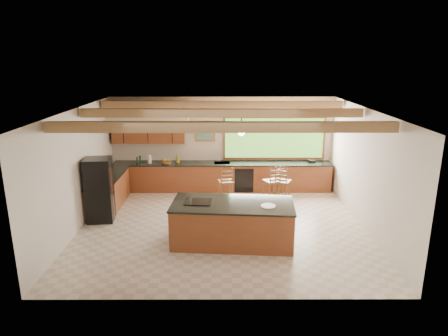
{
  "coord_description": "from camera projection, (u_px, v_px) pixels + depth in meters",
  "views": [
    {
      "loc": [
        0.03,
        -9.54,
        4.22
      ],
      "look_at": [
        0.06,
        0.8,
        1.33
      ],
      "focal_mm": 32.0,
      "sensor_mm": 36.0,
      "label": 1
    }
  ],
  "objects": [
    {
      "name": "room_shell",
      "position": [
        215.0,
        137.0,
        10.36
      ],
      "size": [
        7.27,
        6.54,
        3.02
      ],
      "color": "beige",
      "rests_on": "ground"
    },
    {
      "name": "bar_stool_d",
      "position": [
        283.0,
        182.0,
        11.62
      ],
      "size": [
        0.55,
        0.56,
        1.17
      ],
      "rotation": [
        0.0,
        0.0,
        -0.43
      ],
      "color": "brown",
      "rests_on": "ground"
    },
    {
      "name": "bar_stool_a",
      "position": [
        225.0,
        183.0,
        11.62
      ],
      "size": [
        0.49,
        0.49,
        1.16
      ],
      "rotation": [
        0.0,
        0.0,
        0.2
      ],
      "color": "brown",
      "rests_on": "ground"
    },
    {
      "name": "bar_stool_c",
      "position": [
        279.0,
        178.0,
        12.48
      ],
      "size": [
        0.36,
        0.36,
        0.96
      ],
      "rotation": [
        0.0,
        0.0,
        0.06
      ],
      "color": "brown",
      "rests_on": "ground"
    },
    {
      "name": "island",
      "position": [
        232.0,
        223.0,
        9.3
      ],
      "size": [
        2.89,
        1.53,
        1.0
      ],
      "rotation": [
        0.0,
        0.0,
        -0.08
      ],
      "color": "brown",
      "rests_on": "ground"
    },
    {
      "name": "refrigerator",
      "position": [
        99.0,
        190.0,
        10.47
      ],
      "size": [
        0.73,
        0.71,
        1.7
      ],
      "rotation": [
        0.0,
        0.0,
        0.1
      ],
      "color": "black",
      "rests_on": "ground"
    },
    {
      "name": "bar_stool_b",
      "position": [
        272.0,
        182.0,
        11.62
      ],
      "size": [
        0.56,
        0.56,
        1.18
      ],
      "rotation": [
        0.0,
        0.0,
        0.43
      ],
      "color": "brown",
      "rests_on": "ground"
    },
    {
      "name": "counter_run",
      "position": [
        196.0,
        180.0,
        12.62
      ],
      "size": [
        7.12,
        3.1,
        1.22
      ],
      "color": "brown",
      "rests_on": "ground"
    },
    {
      "name": "ground",
      "position": [
        222.0,
        226.0,
        10.32
      ],
      "size": [
        7.2,
        7.2,
        0.0
      ],
      "primitive_type": "plane",
      "color": "beige",
      "rests_on": "ground"
    }
  ]
}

